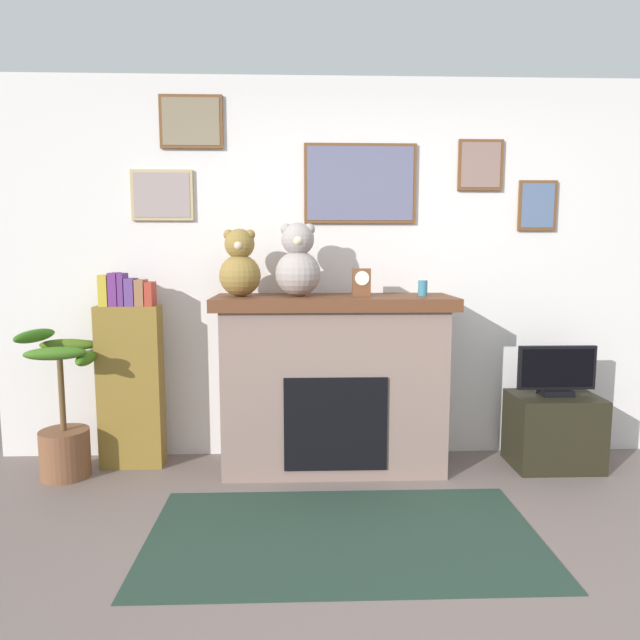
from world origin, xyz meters
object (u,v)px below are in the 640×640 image
fireplace (333,382)px  teddy_bear_brown (298,263)px  potted_plant (64,423)px  television (557,372)px  teddy_bear_grey (240,266)px  tv_stand (553,431)px  candle_jar (423,288)px  mantel_clock (361,282)px  bookshelf (130,378)px

fireplace → teddy_bear_brown: teddy_bear_brown is taller
fireplace → potted_plant: bearing=-176.4°
television → teddy_bear_grey: size_ratio=1.20×
tv_stand → candle_jar: size_ratio=5.57×
candle_jar → mantel_clock: bearing=-179.8°
mantel_clock → candle_jar: bearing=0.2°
television → fireplace: bearing=178.5°
fireplace → tv_stand: (1.48, -0.04, -0.34)m
television → teddy_bear_brown: 1.85m
fireplace → tv_stand: size_ratio=2.75×
tv_stand → mantel_clock: size_ratio=3.16×
bookshelf → mantel_clock: (1.53, -0.08, 0.64)m
fireplace → candle_jar: candle_jar is taller
fireplace → teddy_bear_brown: (-0.23, -0.02, 0.78)m
bookshelf → candle_jar: bookshelf is taller
mantel_clock → tv_stand: bearing=-0.8°
teddy_bear_brown → teddy_bear_grey: bearing=180.0°
fireplace → candle_jar: bearing=-1.8°
tv_stand → mantel_clock: 1.64m
potted_plant → teddy_bear_grey: size_ratio=2.21×
television → teddy_bear_brown: (-1.71, 0.02, 0.72)m
mantel_clock → teddy_bear_brown: teddy_bear_brown is taller
television → teddy_bear_brown: size_ratio=1.10×
mantel_clock → bookshelf: bearing=177.0°
candle_jar → teddy_bear_brown: teddy_bear_brown is taller
bookshelf → tv_stand: size_ratio=2.32×
bookshelf → television: size_ratio=2.52×
tv_stand → teddy_bear_grey: (-2.08, 0.02, 1.10)m
tv_stand → teddy_bear_grey: bearing=179.5°
television → teddy_bear_grey: teddy_bear_grey is taller
bookshelf → potted_plant: bookshelf is taller
fireplace → tv_stand: 1.52m
bookshelf → teddy_bear_brown: bearing=-4.1°
fireplace → candle_jar: 0.85m
bookshelf → candle_jar: bearing=-2.4°
potted_plant → teddy_bear_brown: 1.81m
mantel_clock → teddy_bear_grey: (-0.78, 0.00, 0.10)m
fireplace → mantel_clock: size_ratio=8.70×
fireplace → potted_plant: (-1.73, -0.11, -0.23)m
mantel_clock → teddy_bear_grey: bearing=179.9°
bookshelf → potted_plant: bearing=-155.7°
fireplace → bookshelf: (-1.35, 0.06, 0.02)m
tv_stand → teddy_bear_grey: 2.35m
mantel_clock → television: bearing=-0.9°
television → candle_jar: candle_jar is taller
fireplace → candle_jar: (0.58, -0.02, 0.62)m
candle_jar → bookshelf: bearing=177.6°
mantel_clock → teddy_bear_brown: size_ratio=0.38×
mantel_clock → teddy_bear_brown: (-0.41, 0.00, 0.12)m
bookshelf → teddy_bear_brown: (1.12, -0.08, 0.76)m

